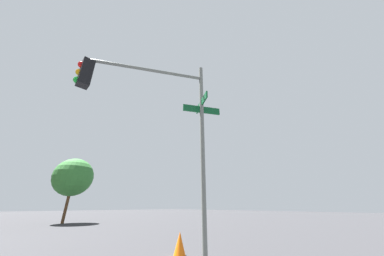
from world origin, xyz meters
TOP-DOWN VIEW (x-y plane):
  - traffic_signal_near at (-6.28, -6.05)m, footprint 2.16×3.51m
  - street_tree at (9.74, -7.93)m, footprint 3.32×3.32m
  - traffic_cone at (-5.25, -8.13)m, footprint 0.36×0.36m

SIDE VIEW (x-z plane):
  - traffic_cone at x=-5.25m, z-range 0.00..0.63m
  - street_tree at x=9.74m, z-range 1.05..6.50m
  - traffic_signal_near at x=-6.28m, z-range 1.16..6.61m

